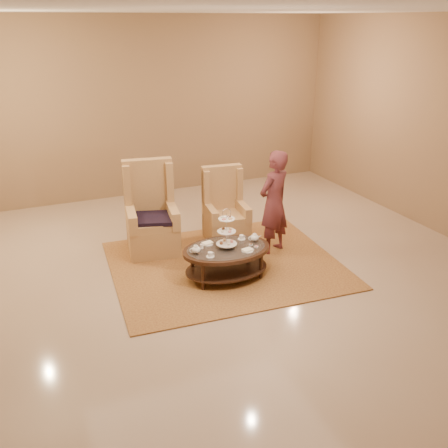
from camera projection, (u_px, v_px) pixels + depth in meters
name	position (u px, v px, depth m)	size (l,w,h in m)	color
ground	(223.00, 275.00, 7.14)	(8.00, 8.00, 0.00)	tan
ceiling	(223.00, 275.00, 7.14)	(8.00, 8.00, 0.02)	silver
wall_back	(143.00, 109.00, 9.87)	(8.00, 0.04, 3.50)	#8F6F4E
rug	(225.00, 264.00, 7.43)	(3.47, 2.97, 0.02)	#A97B3C
tea_table	(226.00, 253.00, 6.93)	(1.27, 0.90, 1.04)	black
armchair_left	(152.00, 221.00, 7.77)	(0.87, 0.90, 1.41)	tan
armchair_right	(225.00, 216.00, 8.17)	(0.73, 0.75, 1.21)	tan
person	(274.00, 203.00, 7.56)	(0.70, 0.59, 1.62)	#5B272B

